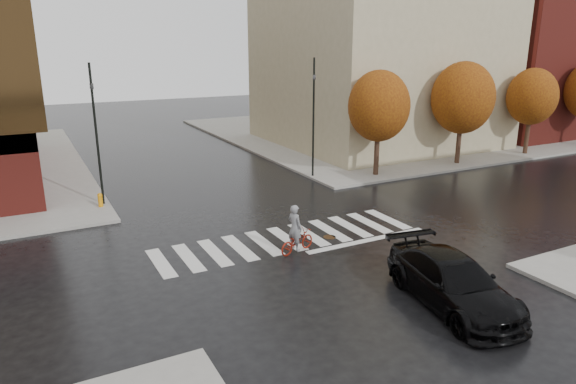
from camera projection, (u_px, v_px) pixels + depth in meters
name	position (u px, v px, depth m)	size (l,w,h in m)	color
ground	(292.00, 242.00, 21.88)	(120.00, 120.00, 0.00)	black
sidewalk_ne	(382.00, 131.00, 49.09)	(30.00, 30.00, 0.15)	gray
crosswalk	(287.00, 239.00, 22.30)	(12.00, 3.00, 0.01)	silver
building_ne_tan	(378.00, 30.00, 41.36)	(16.00, 16.00, 18.00)	tan
building_ne_brick	(521.00, 54.00, 48.22)	(14.00, 14.00, 14.00)	maroon
tree_ne_a	(379.00, 106.00, 31.39)	(3.80, 3.80, 6.50)	#332316
tree_ne_b	(463.00, 98.00, 34.47)	(4.20, 4.20, 6.89)	#332316
tree_ne_c	(532.00, 97.00, 37.67)	(3.60, 3.60, 6.31)	#332316
sedan	(453.00, 282.00, 16.48)	(2.26, 5.57, 1.62)	black
cyclist	(296.00, 236.00, 20.68)	(1.89, 1.13, 2.03)	maroon
traffic_light_nw	(96.00, 126.00, 25.53)	(0.19, 0.17, 7.13)	black
traffic_light_ne	(314.00, 110.00, 31.15)	(0.18, 0.21, 7.21)	black
fire_hydrant	(100.00, 199.00, 26.10)	(0.25, 0.25, 0.71)	orange
manhole	(330.00, 237.00, 22.48)	(0.56, 0.56, 0.01)	#452E18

